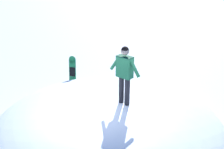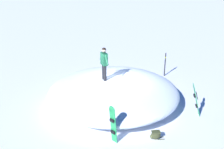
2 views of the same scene
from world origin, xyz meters
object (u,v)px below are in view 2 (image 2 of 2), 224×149
object	(u,v)px
snowboard_primary_upright	(196,99)
backpack_near	(156,135)
snowboard_secondary_upright	(113,124)
trail_marker_pole	(165,64)
snowboarder_standing	(104,61)

from	to	relation	value
snowboard_primary_upright	backpack_near	distance (m)	2.81
backpack_near	snowboard_primary_upright	bearing A→B (deg)	-169.09
snowboard_secondary_upright	backpack_near	xyz separation A→B (m)	(-1.53, 0.67, -0.64)
snowboard_primary_upright	trail_marker_pole	bearing A→B (deg)	-115.03
backpack_near	trail_marker_pole	size ratio (longest dim) A/B	0.41
snowboarder_standing	trail_marker_pole	xyz separation A→B (m)	(-4.78, -1.01, -1.35)
snowboard_secondary_upright	trail_marker_pole	size ratio (longest dim) A/B	1.11
snowboard_secondary_upright	trail_marker_pole	distance (m)	7.41
backpack_near	trail_marker_pole	distance (m)	6.68
snowboard_primary_upright	trail_marker_pole	distance (m)	4.66
snowboarder_standing	snowboard_secondary_upright	distance (m)	3.61
snowboard_primary_upright	snowboard_secondary_upright	size ratio (longest dim) A/B	0.97
snowboarder_standing	snowboard_secondary_upright	xyz separation A→B (m)	(1.41, 3.06, -1.29)
snowboarder_standing	snowboard_primary_upright	bearing A→B (deg)	131.10
snowboarder_standing	trail_marker_pole	bearing A→B (deg)	-168.06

